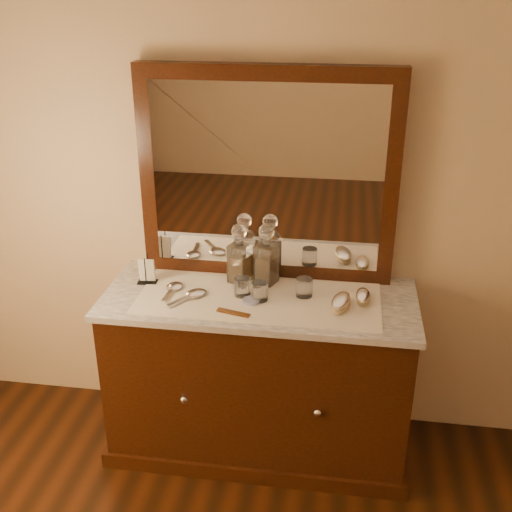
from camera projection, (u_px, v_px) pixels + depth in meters
The scene contains 18 objects.
dresser_cabinet at pixel (259, 376), 3.00m from camera, with size 1.40×0.55×0.82m, color black.
dresser_plinth at pixel (259, 436), 3.15m from camera, with size 1.46×0.59×0.08m, color black.
knob_left at pixel (184, 400), 2.77m from camera, with size 0.04×0.04×0.04m, color silver.
knob_right at pixel (317, 412), 2.68m from camera, with size 0.04×0.04×0.04m, color silver.
marble_top at pixel (259, 299), 2.82m from camera, with size 1.44×0.59×0.03m, color white.
mirror_frame at pixel (267, 176), 2.83m from camera, with size 1.20×0.08×1.00m, color black.
mirror_glass at pixel (266, 178), 2.80m from camera, with size 1.06×0.01×0.86m, color white.
lace_runner at pixel (259, 298), 2.80m from camera, with size 1.10×0.45×0.00m, color white.
pin_dish at pixel (251, 301), 2.76m from camera, with size 0.08×0.08×0.01m, color white.
comb at pixel (233, 313), 2.66m from camera, with size 0.15×0.03×0.01m, color brown.
napkin_rack at pixel (147, 272), 2.92m from camera, with size 0.10×0.06×0.14m.
decanter_left at pixel (240, 260), 2.90m from camera, with size 0.12×0.12×0.29m.
decanter_right at pixel (266, 260), 2.89m from camera, with size 0.12×0.12×0.30m.
brush_near at pixel (341, 303), 2.70m from camera, with size 0.11×0.19×0.05m.
brush_far at pixel (363, 297), 2.76m from camera, with size 0.06×0.15×0.04m.
hand_mirror_outer at pixel (173, 288), 2.87m from camera, with size 0.08×0.20×0.02m.
hand_mirror_inner at pixel (193, 295), 2.81m from camera, with size 0.17×0.21×0.02m.
tumblers at pixel (269, 288), 2.79m from camera, with size 0.36×0.14×0.09m.
Camera 1 is at (0.36, -0.51, 2.19)m, focal length 43.07 mm.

